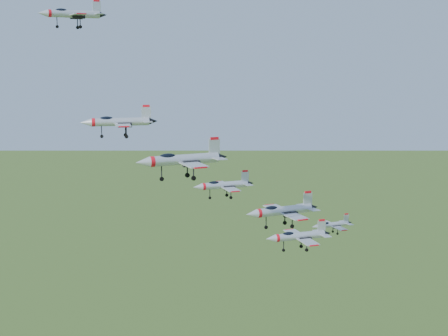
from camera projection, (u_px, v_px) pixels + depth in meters
name	position (u px, v px, depth m)	size (l,w,h in m)	color
jet_lead	(72.00, 14.00, 109.14)	(12.19, 10.07, 3.26)	#B7BCC5
jet_left_high	(118.00, 122.00, 101.38)	(12.41, 10.54, 3.37)	#B7BCC5
jet_right_high	(182.00, 159.00, 87.60)	(13.81, 11.44, 3.69)	#B7BCC5
jet_left_low	(223.00, 185.00, 115.64)	(12.06, 10.07, 3.23)	#B7BCC5
jet_right_low	(282.00, 211.00, 101.96)	(13.49, 11.17, 3.61)	#B7BCC5
jet_trail	(298.00, 236.00, 119.02)	(13.65, 11.46, 3.66)	#B7BCC5
jet_extra	(332.00, 225.00, 138.78)	(10.50, 8.71, 2.81)	#B7BCC5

